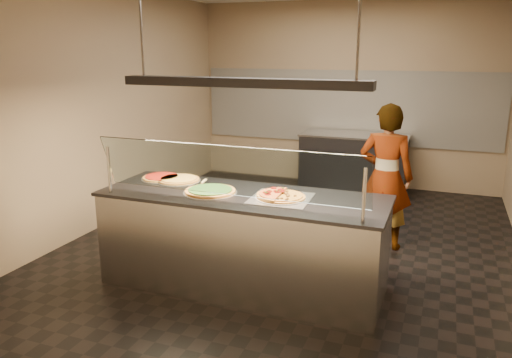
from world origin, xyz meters
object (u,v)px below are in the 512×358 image
at_px(half_pizza_sausage, 292,197).
at_px(pizza_spinach, 210,191).
at_px(serving_counter, 243,241).
at_px(half_pizza_pepperoni, 270,194).
at_px(sneeze_guard, 227,171).
at_px(pizza_cheese, 179,179).
at_px(pizza_spatula, 206,183).
at_px(pizza_tomato, 162,177).
at_px(worker, 386,177).
at_px(prep_table, 353,163).
at_px(heat_lamp_housing, 242,83).
at_px(perforated_tray, 281,198).

height_order(half_pizza_sausage, pizza_spinach, half_pizza_sausage).
xyz_separation_m(serving_counter, half_pizza_pepperoni, (0.27, -0.01, 0.50)).
relative_size(sneeze_guard, pizza_cheese, 5.45).
bearing_deg(half_pizza_sausage, pizza_spinach, -176.73).
bearing_deg(pizza_spinach, pizza_spatula, 125.29).
height_order(pizza_tomato, worker, worker).
relative_size(half_pizza_pepperoni, pizza_spinach, 0.88).
height_order(serving_counter, prep_table, same).
distance_m(half_pizza_sausage, heat_lamp_housing, 1.10).
bearing_deg(pizza_spinach, heat_lamp_housing, 10.96).
height_order(perforated_tray, worker, worker).
distance_m(perforated_tray, heat_lamp_housing, 1.08).
bearing_deg(pizza_cheese, half_pizza_pepperoni, -12.24).
distance_m(serving_counter, sneeze_guard, 0.83).
bearing_deg(perforated_tray, half_pizza_pepperoni, 179.45).
height_order(pizza_cheese, heat_lamp_housing, heat_lamp_housing).
xyz_separation_m(half_pizza_sausage, worker, (0.65, 1.53, -0.12)).
height_order(pizza_tomato, heat_lamp_housing, heat_lamp_housing).
distance_m(serving_counter, worker, 1.92).
relative_size(half_pizza_pepperoni, pizza_tomato, 1.06).
bearing_deg(pizza_spinach, prep_table, 79.71).
bearing_deg(pizza_spatula, pizza_spinach, -54.71).
xyz_separation_m(sneeze_guard, half_pizza_sausage, (0.48, 0.33, -0.27)).
height_order(pizza_cheese, worker, worker).
bearing_deg(pizza_spatula, serving_counter, -18.30).
relative_size(sneeze_guard, half_pizza_sausage, 5.50).
bearing_deg(sneeze_guard, worker, 58.69).
xyz_separation_m(pizza_spinach, pizza_cheese, (-0.49, 0.28, -0.00)).
height_order(half_pizza_pepperoni, pizza_cheese, half_pizza_pepperoni).
bearing_deg(pizza_tomato, heat_lamp_housing, -13.24).
bearing_deg(prep_table, pizza_tomato, -111.67).
bearing_deg(pizza_cheese, pizza_spatula, -11.88).
bearing_deg(half_pizza_sausage, half_pizza_pepperoni, 179.01).
relative_size(serving_counter, pizza_cheese, 5.98).
distance_m(half_pizza_pepperoni, heat_lamp_housing, 1.02).
bearing_deg(pizza_cheese, pizza_spinach, -29.67).
height_order(prep_table, heat_lamp_housing, heat_lamp_housing).
xyz_separation_m(pizza_spinach, pizza_tomato, (-0.70, 0.29, -0.00)).
bearing_deg(serving_counter, prep_table, 84.10).
xyz_separation_m(pizza_spinach, worker, (1.43, 1.57, -0.11)).
relative_size(serving_counter, worker, 1.61).
xyz_separation_m(half_pizza_sausage, pizza_cheese, (-1.27, 0.23, -0.01)).
bearing_deg(perforated_tray, sneeze_guard, -138.70).
xyz_separation_m(serving_counter, pizza_spinach, (-0.30, -0.06, 0.48)).
height_order(perforated_tray, pizza_cheese, pizza_cheese).
height_order(sneeze_guard, heat_lamp_housing, heat_lamp_housing).
bearing_deg(pizza_tomato, prep_table, 68.33).
height_order(serving_counter, half_pizza_pepperoni, half_pizza_pepperoni).
bearing_deg(prep_table, pizza_cheese, -108.55).
relative_size(pizza_spatula, worker, 0.14).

